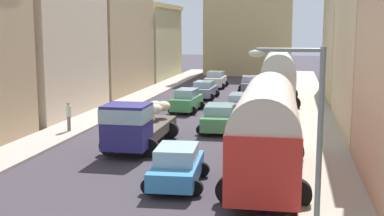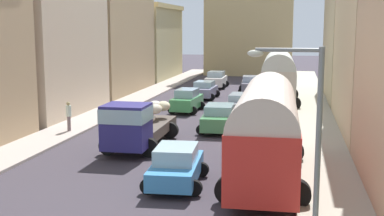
{
  "view_description": "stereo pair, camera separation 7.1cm",
  "coord_description": "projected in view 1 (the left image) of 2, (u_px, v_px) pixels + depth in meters",
  "views": [
    {
      "loc": [
        5.72,
        -8.63,
        6.02
      ],
      "look_at": [
        0.0,
        19.96,
        1.37
      ],
      "focal_mm": 47.29,
      "sensor_mm": 36.0,
      "label": 1
    },
    {
      "loc": [
        5.79,
        -8.61,
        6.02
      ],
      "look_at": [
        0.0,
        19.96,
        1.37
      ],
      "focal_mm": 47.29,
      "sensor_mm": 36.0,
      "label": 2
    }
  ],
  "objects": [
    {
      "name": "ground_plane",
      "position": [
        211.0,
        112.0,
        36.55
      ],
      "size": [
        154.0,
        154.0,
        0.0
      ],
      "primitive_type": "plane",
      "color": "#3C363E"
    },
    {
      "name": "sidewalk_left",
      "position": [
        116.0,
        108.0,
        37.95
      ],
      "size": [
        2.5,
        70.0,
        0.14
      ],
      "primitive_type": "cube",
      "color": "#B3A49A",
      "rests_on": "ground"
    },
    {
      "name": "sidewalk_right",
      "position": [
        314.0,
        114.0,
        35.14
      ],
      "size": [
        2.5,
        70.0,
        0.14
      ],
      "primitive_type": "cube",
      "color": "#B4AF9D",
      "rests_on": "ground"
    },
    {
      "name": "building_left_2",
      "position": [
        51.0,
        28.0,
        34.52
      ],
      "size": [
        4.62,
        10.47,
        11.95
      ],
      "color": "beige",
      "rests_on": "ground"
    },
    {
      "name": "building_left_3",
      "position": [
        112.0,
        28.0,
        46.32
      ],
      "size": [
        4.84,
        12.75,
        12.01
      ],
      "color": "tan",
      "rests_on": "ground"
    },
    {
      "name": "building_left_4",
      "position": [
        152.0,
        42.0,
        59.56
      ],
      "size": [
        4.86,
        12.45,
        8.67
      ],
      "color": "tan",
      "rests_on": "ground"
    },
    {
      "name": "building_right_3",
      "position": [
        359.0,
        42.0,
        42.64
      ],
      "size": [
        5.24,
        13.9,
        9.63
      ],
      "color": "#C5B187",
      "rests_on": "ground"
    },
    {
      "name": "distant_church",
      "position": [
        249.0,
        19.0,
        64.85
      ],
      "size": [
        10.94,
        6.89,
        20.77
      ],
      "color": "tan",
      "rests_on": "ground"
    },
    {
      "name": "parked_bus_0",
      "position": [
        267.0,
        127.0,
        19.8
      ],
      "size": [
        3.41,
        9.61,
        3.94
      ],
      "color": "red",
      "rests_on": "ground"
    },
    {
      "name": "parked_bus_1",
      "position": [
        278.0,
        76.0,
        39.72
      ],
      "size": [
        3.53,
        8.6,
        4.18
      ],
      "color": "beige",
      "rests_on": "ground"
    },
    {
      "name": "cargo_truck_0",
      "position": [
        137.0,
        124.0,
        25.02
      ],
      "size": [
        2.94,
        6.9,
        2.52
      ],
      "color": "navy",
      "rests_on": "ground"
    },
    {
      "name": "car_0",
      "position": [
        187.0,
        100.0,
        36.43
      ],
      "size": [
        2.25,
        3.98,
        1.66
      ],
      "color": "#469D57",
      "rests_on": "ground"
    },
    {
      "name": "car_1",
      "position": [
        204.0,
        90.0,
        43.28
      ],
      "size": [
        2.37,
        3.92,
        1.49
      ],
      "color": "gray",
      "rests_on": "ground"
    },
    {
      "name": "car_2",
      "position": [
        216.0,
        80.0,
        50.94
      ],
      "size": [
        2.33,
        3.88,
        1.67
      ],
      "color": "white",
      "rests_on": "ground"
    },
    {
      "name": "car_3",
      "position": [
        177.0,
        166.0,
        19.42
      ],
      "size": [
        2.46,
        3.99,
        1.54
      ],
      "color": "#3B89CD",
      "rests_on": "ground"
    },
    {
      "name": "car_4",
      "position": [
        219.0,
        118.0,
        29.64
      ],
      "size": [
        2.49,
        4.23,
        1.56
      ],
      "color": "#4D9957",
      "rests_on": "ground"
    },
    {
      "name": "car_5",
      "position": [
        241.0,
        103.0,
        35.93
      ],
      "size": [
        2.4,
        4.37,
        1.38
      ],
      "color": "gray",
      "rests_on": "ground"
    },
    {
      "name": "car_6",
      "position": [
        250.0,
        84.0,
        47.18
      ],
      "size": [
        2.4,
        4.03,
        1.56
      ],
      "color": "gray",
      "rests_on": "ground"
    },
    {
      "name": "pedestrian_1",
      "position": [
        69.0,
        115.0,
        28.96
      ],
      "size": [
        0.34,
        0.34,
        1.83
      ],
      "color": "slate",
      "rests_on": "ground"
    },
    {
      "name": "streetlamp_near",
      "position": [
        308.0,
        125.0,
        13.75
      ],
      "size": [
        2.06,
        0.28,
        5.53
      ],
      "color": "gray",
      "rests_on": "ground"
    }
  ]
}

